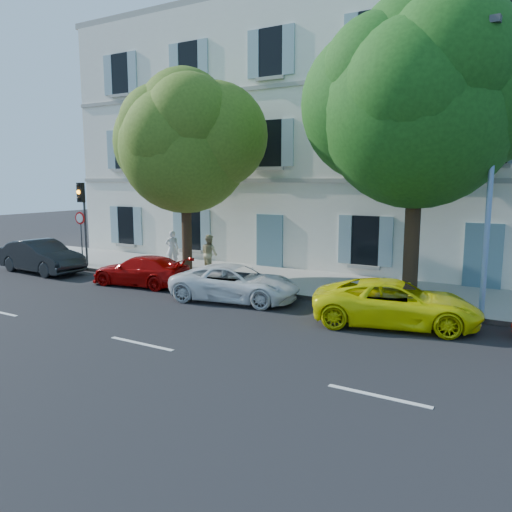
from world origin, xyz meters
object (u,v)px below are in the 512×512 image
Objects in this scene: car_yellow_supercar at (396,303)px; traffic_light at (82,206)px; tree_left at (185,148)px; road_sign at (81,227)px; car_red_coupe at (141,271)px; car_dark_sedan at (41,256)px; pedestrian_b at (209,254)px; pedestrian_a at (172,248)px; car_white_coupe at (235,283)px; street_lamp at (492,157)px; tree_right at (418,112)px.

car_yellow_supercar is 1.22× the size of traffic_light.
tree_left is 6.68m from road_sign.
car_dark_sedan is at bearing -94.40° from car_red_coupe.
tree_left reaches higher than traffic_light.
car_red_coupe is 2.46× the size of pedestrian_b.
car_yellow_supercar is at bearing 81.31° from car_red_coupe.
traffic_light is (-5.76, -0.24, -2.39)m from tree_left.
pedestrian_b is at bearing 129.31° from pedestrian_a.
car_yellow_supercar is at bearing 120.99° from pedestrian_a.
car_yellow_supercar is at bearing -101.47° from car_white_coupe.
pedestrian_b is at bearing 36.67° from car_white_coupe.
tree_left is 11.08m from street_lamp.
car_red_coupe is at bearing -115.02° from tree_left.
car_dark_sedan is 0.54× the size of street_lamp.
tree_left reaches higher than pedestrian_b.
car_red_coupe is at bearing -173.44° from street_lamp.
pedestrian_a reaches higher than car_white_coupe.
car_yellow_supercar is 4.83m from street_lamp.
tree_right is 9.91m from pedestrian_b.
street_lamp reaches higher than road_sign.
traffic_light is 6.52m from pedestrian_b.
pedestrian_a is (3.76, 1.87, -0.95)m from road_sign.
car_yellow_supercar is at bearing -13.45° from tree_left.
car_yellow_supercar is 11.64m from pedestrian_a.
car_yellow_supercar is (5.43, -0.14, 0.03)m from car_white_coupe.
road_sign is 17.05m from street_lamp.
tree_left is 2.11× the size of traffic_light.
tree_right is (-0.26, 2.67, 5.49)m from car_yellow_supercar.
traffic_light reaches higher than road_sign.
traffic_light reaches higher than car_white_coupe.
tree_right reaches higher than tree_left.
car_white_coupe is 0.54× the size of street_lamp.
pedestrian_a is at bearing 26.41° from road_sign.
car_red_coupe is 0.50× the size of street_lamp.
street_lamp is (2.27, -0.94, -1.46)m from tree_right.
pedestrian_b is (0.34, 1.06, -4.30)m from tree_left.
tree_left is at bearing 3.89° from road_sign.
street_lamp is (2.01, 1.73, 4.03)m from car_yellow_supercar.
car_white_coupe is 9.80m from traffic_light.
car_dark_sedan is 2.68× the size of pedestrian_a.
car_dark_sedan is 0.95× the size of car_yellow_supercar.
traffic_light reaches higher than car_red_coupe.
car_dark_sedan is at bearing -170.59° from tree_right.
pedestrian_a is at bearing 174.90° from tree_right.
street_lamp is at bearing 89.97° from car_red_coupe.
car_yellow_supercar is 0.49× the size of tree_right.
tree_right is at bearing 2.96° from traffic_light.
street_lamp reaches higher than pedestrian_a.
road_sign is 6.35m from pedestrian_b.
pedestrian_a is (4.45, 3.49, 0.25)m from car_dark_sedan.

